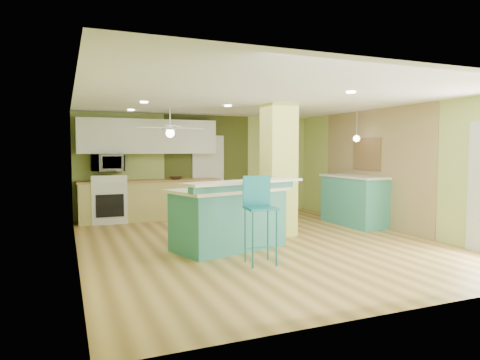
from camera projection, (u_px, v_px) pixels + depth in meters
name	position (u px, v px, depth m)	size (l,w,h in m)	color
floor	(259.00, 243.00, 7.57)	(6.00, 7.00, 0.01)	olive
ceiling	(259.00, 100.00, 7.39)	(6.00, 7.00, 0.01)	white
wall_back	(200.00, 165.00, 10.71)	(6.00, 0.01, 2.50)	#AFC368
wall_front	(407.00, 189.00, 4.25)	(6.00, 0.01, 2.50)	#AFC368
wall_left	(75.00, 176.00, 6.34)	(0.01, 7.00, 2.50)	#AFC368
wall_right	(394.00, 169.00, 8.62)	(0.01, 7.00, 2.50)	#AFC368
wood_panel	(373.00, 168.00, 9.17)	(0.02, 3.40, 2.50)	#8E7651
olive_accent	(208.00, 165.00, 10.77)	(2.20, 0.02, 2.50)	#424A1D
interior_door	(208.00, 175.00, 10.76)	(0.82, 0.05, 2.00)	silver
column	(279.00, 170.00, 8.19)	(0.55, 0.55, 2.50)	#E1E56A
kitchen_run	(151.00, 200.00, 9.99)	(3.25, 0.63, 0.94)	tan
stove	(108.00, 202.00, 9.62)	(0.76, 0.66, 1.08)	white
upper_cabinets	(149.00, 137.00, 10.00)	(3.20, 0.34, 0.80)	white
microwave	(108.00, 163.00, 9.57)	(0.70, 0.48, 0.39)	silver
ceiling_fan	(170.00, 129.00, 8.85)	(1.41, 1.41, 0.61)	white
pendant_lamp	(357.00, 138.00, 9.13)	(0.14, 0.14, 0.69)	silver
wall_decor	(367.00, 154.00, 9.32)	(0.03, 0.90, 0.70)	brown
peninsula	(229.00, 216.00, 7.08)	(2.28, 1.68, 1.16)	teal
bar_stool	(259.00, 205.00, 6.15)	(0.46, 0.46, 1.26)	#1D7382
side_counter	(354.00, 200.00, 9.34)	(0.71, 1.68, 1.08)	teal
fruit_bowl	(176.00, 178.00, 10.10)	(0.28, 0.28, 0.07)	#362216
canister	(252.00, 182.00, 7.19)	(0.16, 0.16, 0.18)	yellow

